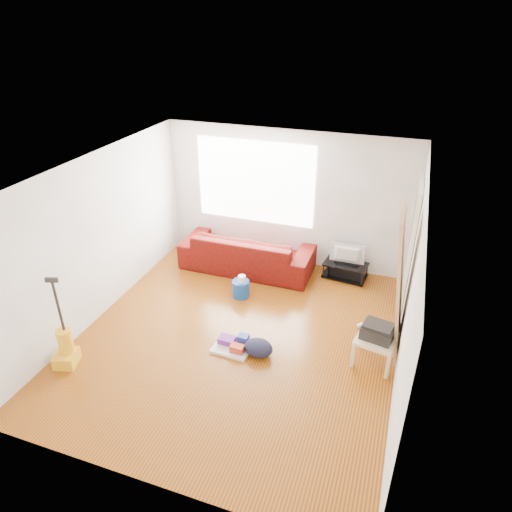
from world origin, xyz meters
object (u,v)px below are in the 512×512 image
(sofa, at_px, (247,268))
(backpack, at_px, (258,354))
(tv_stand, at_px, (345,270))
(side_table, at_px, (376,341))
(vacuum, at_px, (66,348))
(bucket, at_px, (241,296))
(cleaning_tray, at_px, (234,345))

(sofa, bearing_deg, backpack, 113.78)
(sofa, xyz_separation_m, backpack, (0.97, -2.21, 0.00))
(tv_stand, height_order, backpack, tv_stand)
(sofa, distance_m, side_table, 3.13)
(side_table, height_order, vacuum, vacuum)
(bucket, relative_size, vacuum, 0.22)
(bucket, xyz_separation_m, backpack, (0.76, -1.30, 0.00))
(sofa, bearing_deg, side_table, 143.90)
(side_table, distance_m, bucket, 2.50)
(bucket, bearing_deg, tv_stand, 37.20)
(bucket, height_order, vacuum, vacuum)
(side_table, bearing_deg, backpack, -166.27)
(side_table, bearing_deg, cleaning_tray, -169.11)
(cleaning_tray, bearing_deg, vacuum, -153.39)
(bucket, bearing_deg, vacuum, -125.55)
(vacuum, bearing_deg, backpack, 5.91)
(tv_stand, relative_size, side_table, 1.36)
(tv_stand, height_order, vacuum, vacuum)
(sofa, relative_size, vacuum, 1.81)
(backpack, distance_m, vacuum, 2.62)
(side_table, height_order, cleaning_tray, side_table)
(cleaning_tray, xyz_separation_m, backpack, (0.37, -0.01, -0.06))
(sofa, height_order, tv_stand, sofa)
(side_table, xyz_separation_m, backpack, (-1.54, -0.38, -0.35))
(sofa, height_order, cleaning_tray, sofa)
(sofa, xyz_separation_m, bucket, (0.22, -0.91, 0.00))
(side_table, bearing_deg, tv_stand, 109.45)
(cleaning_tray, bearing_deg, sofa, 105.24)
(tv_stand, xyz_separation_m, vacuum, (-3.21, -3.49, 0.09))
(sofa, xyz_separation_m, cleaning_tray, (0.60, -2.20, 0.06))
(tv_stand, xyz_separation_m, side_table, (0.74, -2.10, 0.20))
(side_table, relative_size, backpack, 1.41)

